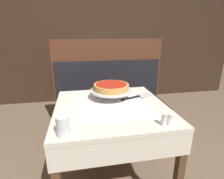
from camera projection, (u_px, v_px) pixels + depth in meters
The scene contains 11 objects.
dining_table_front at pixel (111, 118), 1.37m from camera, with size 0.84×0.84×0.77m.
dining_table_rear at pixel (103, 73), 2.99m from camera, with size 0.66×0.66×0.77m.
booth_bench at pixel (111, 110), 2.26m from camera, with size 1.40×0.52×1.23m.
back_wall_panel at pixel (90, 39), 3.27m from camera, with size 6.00×0.04×2.40m, color black.
pizza_pan_stand at pixel (111, 91), 1.46m from camera, with size 0.35×0.35×0.08m.
deep_dish_pizza at pixel (111, 87), 1.45m from camera, with size 0.29×0.29×0.05m.
pizza_server at pixel (138, 97), 1.51m from camera, with size 0.31×0.16×0.01m.
water_glass_near at pixel (63, 126), 0.94m from camera, with size 0.07×0.07×0.11m.
salt_shaker at pixel (164, 120), 1.05m from camera, with size 0.03×0.03×0.07m.
pepper_shaker at pixel (170, 120), 1.05m from camera, with size 0.03×0.03×0.06m.
condiment_caddy at pixel (107, 64), 2.89m from camera, with size 0.15×0.15×0.16m.
Camera 1 is at (-0.22, -1.22, 1.30)m, focal length 28.00 mm.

